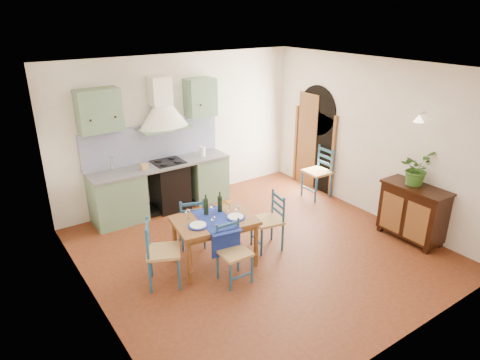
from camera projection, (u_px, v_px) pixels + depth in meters
name	position (u px, v px, depth m)	size (l,w,h in m)	color
floor	(259.00, 250.00, 6.75)	(5.00, 5.00, 0.00)	#4C2110
back_wall	(164.00, 154.00, 7.86)	(5.00, 0.96, 2.80)	silver
right_wall	(360.00, 139.00, 7.78)	(0.26, 5.00, 2.80)	silver
left_wall	(87.00, 210.00, 4.91)	(0.04, 5.00, 2.80)	silver
ceiling	(262.00, 68.00, 5.70)	(5.00, 5.00, 0.01)	white
dining_table	(215.00, 224.00, 6.16)	(1.26, 0.97, 1.05)	brown
chair_near	(233.00, 252.00, 5.85)	(0.41, 0.41, 0.86)	navy
chair_far	(192.00, 221.00, 6.71)	(0.51, 0.51, 0.86)	navy
chair_left	(161.00, 252.00, 5.76)	(0.59, 0.59, 0.95)	navy
chair_right	(269.00, 221.00, 6.66)	(0.50, 0.50, 0.91)	navy
chair_spare	(319.00, 172.00, 8.50)	(0.49, 0.49, 1.01)	navy
sideboard	(413.00, 211.00, 6.90)	(0.50, 1.05, 0.94)	black
potted_plant	(416.00, 168.00, 6.71)	(0.50, 0.43, 0.55)	#305C1F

